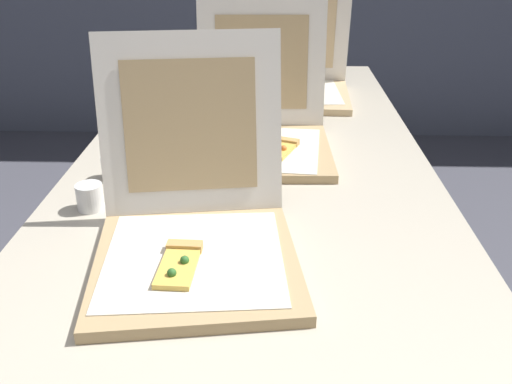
{
  "coord_description": "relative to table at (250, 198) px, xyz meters",
  "views": [
    {
      "loc": [
        0.05,
        -0.56,
        1.29
      ],
      "look_at": [
        0.02,
        0.47,
        0.79
      ],
      "focal_mm": 39.16,
      "sensor_mm": 36.0,
      "label": 1
    }
  ],
  "objects": [
    {
      "name": "cup_white_far",
      "position": [
        -0.24,
        0.34,
        0.07
      ],
      "size": [
        0.06,
        0.06,
        0.06
      ],
      "primitive_type": "cylinder",
      "color": "white",
      "rests_on": "table"
    },
    {
      "name": "pizza_box_middle",
      "position": [
        0.02,
        0.21,
        0.1
      ],
      "size": [
        0.37,
        0.42,
        0.38
      ],
      "rotation": [
        0.0,
        0.0,
        0.03
      ],
      "color": "tan",
      "rests_on": "table"
    },
    {
      "name": "cup_white_near_center",
      "position": [
        -0.34,
        -0.15,
        0.07
      ],
      "size": [
        0.06,
        0.06,
        0.06
      ],
      "primitive_type": "cylinder",
      "color": "white",
      "rests_on": "table"
    },
    {
      "name": "cup_white_mid",
      "position": [
        -0.33,
        0.01,
        0.07
      ],
      "size": [
        0.06,
        0.06,
        0.06
      ],
      "primitive_type": "cylinder",
      "color": "white",
      "rests_on": "table"
    },
    {
      "name": "pizza_box_front",
      "position": [
        -0.09,
        -0.33,
        0.1
      ],
      "size": [
        0.42,
        0.48,
        0.38
      ],
      "rotation": [
        0.0,
        0.0,
        0.14
      ],
      "color": "tan",
      "rests_on": "table"
    },
    {
      "name": "pizza_box_back",
      "position": [
        0.14,
        0.72,
        0.1
      ],
      "size": [
        0.38,
        0.38,
        0.38
      ],
      "rotation": [
        0.0,
        0.0,
        -0.05
      ],
      "color": "tan",
      "rests_on": "table"
    },
    {
      "name": "table",
      "position": [
        0.0,
        0.0,
        0.0
      ],
      "size": [
        0.92,
        2.37,
        0.73
      ],
      "color": "#BCB29E",
      "rests_on": "ground"
    }
  ]
}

